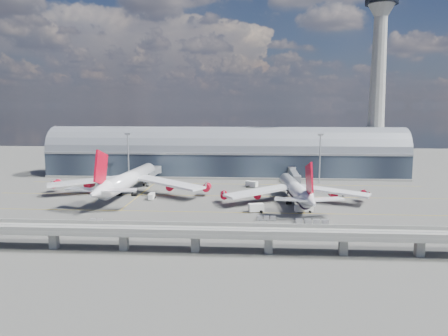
# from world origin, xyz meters

# --- Properties ---
(ground) EXTENTS (500.00, 500.00, 0.00)m
(ground) POSITION_xyz_m (0.00, 0.00, 0.00)
(ground) COLOR #474744
(ground) RESTS_ON ground
(taxi_lines) EXTENTS (200.00, 80.12, 0.01)m
(taxi_lines) POSITION_xyz_m (0.00, 22.11, 0.01)
(taxi_lines) COLOR gold
(taxi_lines) RESTS_ON ground
(terminal) EXTENTS (200.00, 30.00, 28.00)m
(terminal) POSITION_xyz_m (0.00, 77.99, 11.34)
(terminal) COLOR #1C232F
(terminal) RESTS_ON ground
(control_tower) EXTENTS (19.00, 19.00, 103.00)m
(control_tower) POSITION_xyz_m (85.00, 83.00, 51.64)
(control_tower) COLOR gray
(control_tower) RESTS_ON ground
(guideway) EXTENTS (220.00, 8.50, 7.20)m
(guideway) POSITION_xyz_m (-0.00, -55.00, 5.29)
(guideway) COLOR gray
(guideway) RESTS_ON ground
(floodlight_mast_left) EXTENTS (3.00, 0.70, 25.70)m
(floodlight_mast_left) POSITION_xyz_m (-50.00, 55.00, 13.63)
(floodlight_mast_left) COLOR gray
(floodlight_mast_left) RESTS_ON ground
(floodlight_mast_right) EXTENTS (3.00, 0.70, 25.70)m
(floodlight_mast_right) POSITION_xyz_m (50.00, 55.00, 13.63)
(floodlight_mast_right) COLOR gray
(floodlight_mast_right) RESTS_ON ground
(airliner_left) EXTENTS (74.71, 78.50, 23.92)m
(airliner_left) POSITION_xyz_m (-40.22, 19.24, 6.83)
(airliner_left) COLOR white
(airliner_left) RESTS_ON ground
(airliner_right) EXTENTS (62.36, 65.20, 20.67)m
(airliner_right) POSITION_xyz_m (33.38, 7.82, 5.36)
(airliner_right) COLOR white
(airliner_right) RESTS_ON ground
(jet_bridge_left) EXTENTS (4.40, 28.00, 7.25)m
(jet_bridge_left) POSITION_xyz_m (-36.57, 53.12, 5.18)
(jet_bridge_left) COLOR gray
(jet_bridge_left) RESTS_ON ground
(jet_bridge_right) EXTENTS (4.40, 32.00, 7.25)m
(jet_bridge_right) POSITION_xyz_m (36.71, 51.18, 5.18)
(jet_bridge_right) COLOR gray
(jet_bridge_right) RESTS_ON ground
(service_truck_0) EXTENTS (2.45, 6.24, 2.55)m
(service_truck_0) POSITION_xyz_m (-27.61, 10.93, 1.32)
(service_truck_0) COLOR silver
(service_truck_0) RESTS_ON ground
(service_truck_1) EXTENTS (6.02, 3.90, 3.22)m
(service_truck_1) POSITION_xyz_m (16.99, -9.00, 1.62)
(service_truck_1) COLOR silver
(service_truck_1) RESTS_ON ground
(service_truck_2) EXTENTS (7.15, 3.32, 2.50)m
(service_truck_2) POSITION_xyz_m (34.92, -7.70, 1.30)
(service_truck_2) COLOR silver
(service_truck_2) RESTS_ON ground
(service_truck_4) EXTENTS (2.84, 4.64, 2.51)m
(service_truck_4) POSITION_xyz_m (54.49, 23.61, 1.27)
(service_truck_4) COLOR silver
(service_truck_4) RESTS_ON ground
(service_truck_5) EXTENTS (6.43, 5.29, 2.96)m
(service_truck_5) POSITION_xyz_m (15.12, 42.23, 1.52)
(service_truck_5) COLOR silver
(service_truck_5) RESTS_ON ground
(cargo_train_0) EXTENTS (4.68, 1.91, 1.55)m
(cargo_train_0) POSITION_xyz_m (-37.39, -28.83, 0.81)
(cargo_train_0) COLOR gray
(cargo_train_0) RESTS_ON ground
(cargo_train_1) EXTENTS (11.51, 2.83, 1.90)m
(cargo_train_1) POSITION_xyz_m (35.63, -25.86, 0.99)
(cargo_train_1) COLOR gray
(cargo_train_1) RESTS_ON ground
(cargo_train_2) EXTENTS (6.79, 1.62, 1.51)m
(cargo_train_2) POSITION_xyz_m (20.49, -20.92, 0.79)
(cargo_train_2) COLOR gray
(cargo_train_2) RESTS_ON ground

